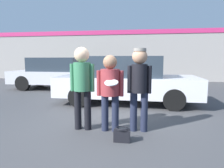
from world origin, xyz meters
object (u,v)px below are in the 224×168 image
object	(u,v)px
shrub	(82,72)
person_right	(139,82)
person_left	(82,81)
parked_car_far	(57,73)
person_middle_with_frisbee	(110,86)
handbag	(122,135)
parked_car_near	(126,80)

from	to	relation	value
shrub	person_right	bearing A→B (deg)	-65.82
person_left	parked_car_far	bearing A→B (deg)	119.18
person_middle_with_frisbee	handbag	xyz separation A→B (m)	(0.31, -0.53, -0.83)
person_middle_with_frisbee	parked_car_near	distance (m)	2.79
person_left	parked_car_far	distance (m)	6.27
shrub	parked_car_far	bearing A→B (deg)	-91.26
parked_car_far	shrub	distance (m)	3.90
shrub	handbag	world-z (taller)	shrub
person_left	person_right	xyz separation A→B (m)	(1.20, 0.08, -0.02)
person_middle_with_frisbee	parked_car_near	xyz separation A→B (m)	(0.09, 2.78, -0.16)
shrub	handbag	xyz separation A→B (m)	(3.88, -9.90, -0.48)
person_middle_with_frisbee	parked_car_near	bearing A→B (deg)	88.10
parked_car_far	shrub	size ratio (longest dim) A/B	3.74
parked_car_far	person_right	bearing A→B (deg)	-51.69
person_left	parked_car_near	distance (m)	2.87
shrub	handbag	size ratio (longest dim) A/B	4.08
parked_car_far	handbag	world-z (taller)	parked_car_far
person_right	shrub	size ratio (longest dim) A/B	1.42
person_right	person_middle_with_frisbee	bearing A→B (deg)	-171.44
parked_car_far	person_left	bearing A→B (deg)	-60.82
person_left	parked_car_near	xyz separation A→B (m)	(0.69, 2.77, -0.27)
person_middle_with_frisbee	shrub	distance (m)	10.03
person_left	person_right	size ratio (longest dim) A/B	1.02
parked_car_near	parked_car_far	size ratio (longest dim) A/B	1.03
person_left	shrub	world-z (taller)	person_left
handbag	person_middle_with_frisbee	bearing A→B (deg)	120.48
person_right	parked_car_near	world-z (taller)	person_right
handbag	parked_car_far	bearing A→B (deg)	123.45
person_left	person_middle_with_frisbee	distance (m)	0.61
parked_car_near	shrub	size ratio (longest dim) A/B	3.84
person_right	handbag	size ratio (longest dim) A/B	5.78
parked_car_near	parked_car_far	world-z (taller)	parked_car_near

